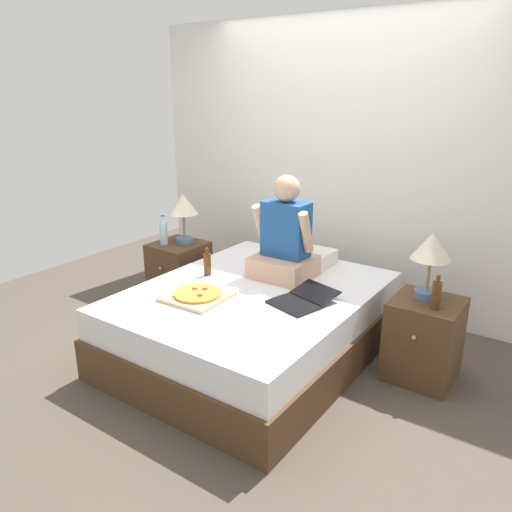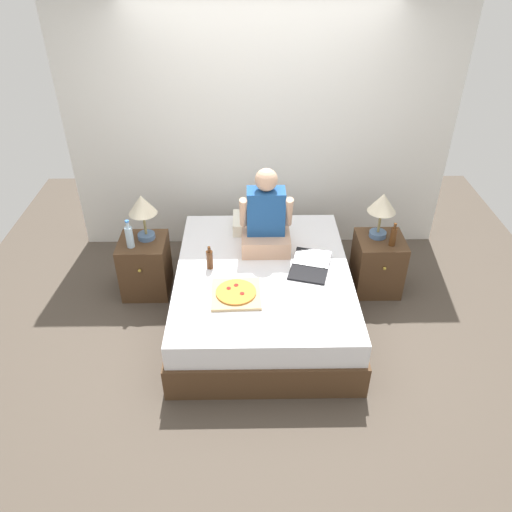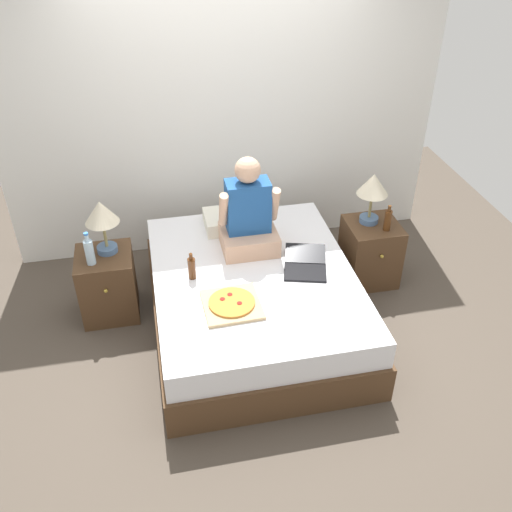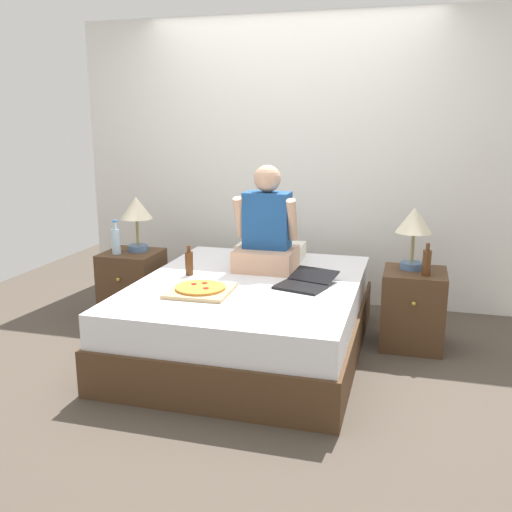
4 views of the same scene
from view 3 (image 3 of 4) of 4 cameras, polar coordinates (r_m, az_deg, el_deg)
ground_plane at (r=4.67m, az=-0.21°, el=-6.84°), size 5.89×5.89×0.00m
wall_back at (r=5.15m, az=-3.34°, el=13.72°), size 3.89×0.12×2.50m
bed at (r=4.50m, az=-0.21°, el=-4.41°), size 1.56×1.96×0.52m
nightstand_left at (r=4.77m, az=-14.58°, el=-2.74°), size 0.44×0.47×0.57m
lamp_on_left_nightstand at (r=4.47m, az=-15.20°, el=3.90°), size 0.26×0.26×0.45m
water_bottle at (r=4.48m, az=-16.33°, el=0.45°), size 0.07×0.07×0.28m
nightstand_right at (r=5.08m, az=11.33°, el=0.40°), size 0.44×0.47×0.57m
lamp_on_right_nightstand at (r=4.80m, az=11.61°, el=6.70°), size 0.26×0.26×0.45m
beer_bottle at (r=4.83m, az=13.04°, el=3.54°), size 0.06×0.06×0.23m
pillow at (r=4.87m, az=-2.08°, el=3.65°), size 0.52×0.34×0.12m
person_seated at (r=4.48m, az=-0.77°, el=4.00°), size 0.47×0.40×0.78m
laptop at (r=4.39m, az=4.94°, el=-1.01°), size 0.42×0.49×0.07m
pizza_box at (r=4.03m, az=-2.44°, el=-4.82°), size 0.41×0.41×0.05m
beer_bottle_on_bed at (r=4.26m, az=-6.44°, el=-1.19°), size 0.06×0.06×0.22m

